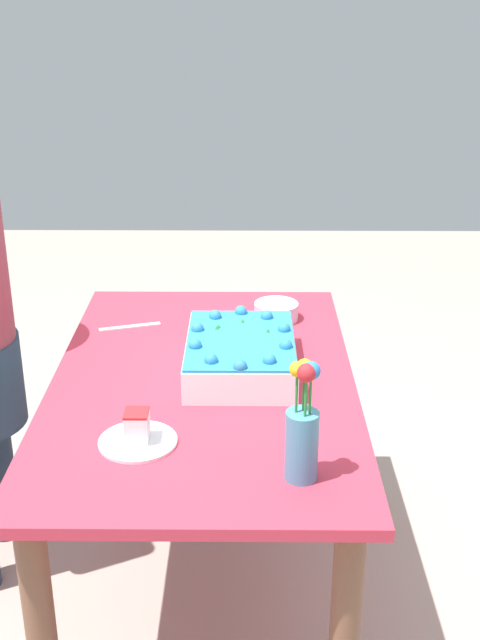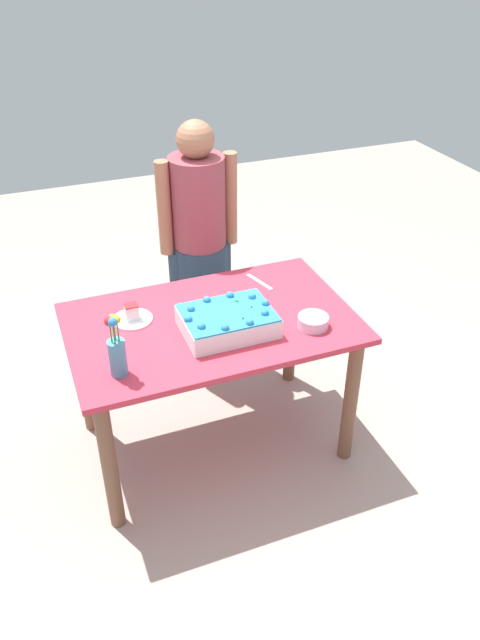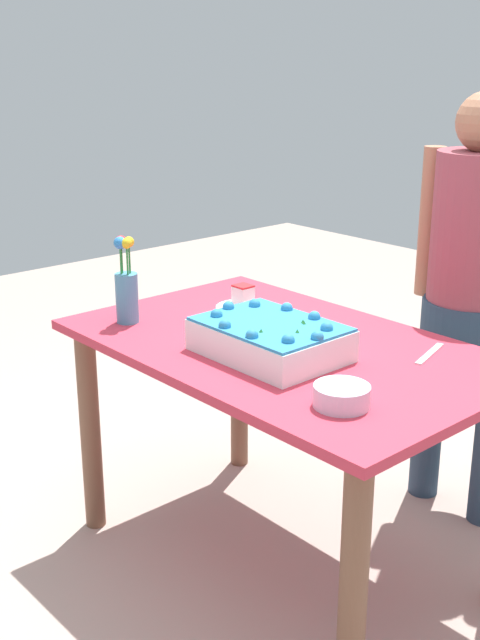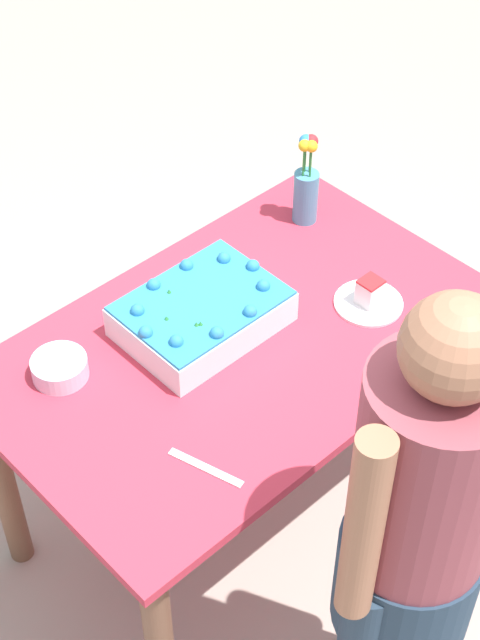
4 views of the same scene
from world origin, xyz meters
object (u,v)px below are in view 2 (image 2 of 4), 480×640
Objects in this scene: person_standing at (199,235)px; sheet_cake at (228,321)px; cake_knife at (259,282)px; flower_vase at (117,351)px; serving_plate_with_slice at (132,316)px; fruit_bowl at (313,322)px.

sheet_cake is at bearing -9.11° from person_standing.
sheet_cake reaches higher than cake_knife.
person_standing reaches higher than sheet_cake.
sheet_cake is 1.44× the size of flower_vase.
cake_knife is 0.13× the size of person_standing.
serving_plate_with_slice reaches higher than cake_knife.
serving_plate_with_slice is at bearing 82.72° from cake_knife.
sheet_cake is 0.39m from fruit_bowl.
person_standing is at bearing 3.66° from cake_knife.
serving_plate_with_slice is 1.32× the size of fruit_bowl.
person_standing is (0.17, -0.47, 0.09)m from cake_knife.
cake_knife is (-0.69, -0.11, -0.02)m from serving_plate_with_slice.
sheet_cake is at bearing -16.72° from fruit_bowl.
cake_knife is 0.47m from fruit_bowl.
sheet_cake reaches higher than serving_plate_with_slice.
sheet_cake is at bearing -165.44° from flower_vase.
fruit_bowl is at bearing 155.10° from serving_plate_with_slice.
fruit_bowl is (-0.07, 0.47, 0.03)m from cake_knife.
fruit_bowl is at bearing -178.44° from flower_vase.
sheet_cake is 2.19× the size of serving_plate_with_slice.
cake_knife is 1.37× the size of fruit_bowl.
cake_knife is 0.68× the size of flower_vase.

